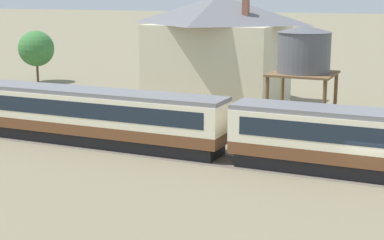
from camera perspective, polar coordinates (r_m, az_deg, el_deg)
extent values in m
plane|color=#7A7056|center=(36.30, 16.57, -5.70)|extent=(600.00, 600.00, 0.00)
cylinder|color=black|center=(37.31, 8.72, -4.11)|extent=(0.90, 0.18, 0.90)
cylinder|color=black|center=(38.64, 9.29, -3.56)|extent=(0.90, 0.18, 0.90)
cube|color=brown|center=(43.37, -9.13, -0.66)|extent=(19.68, 3.17, 0.80)
cube|color=beige|center=(43.09, -9.19, 1.16)|extent=(19.68, 3.17, 2.01)
cube|color=#192330|center=(43.07, -9.20, 1.29)|extent=(18.11, 3.21, 1.13)
cube|color=slate|center=(42.88, -9.24, 2.68)|extent=(19.68, 2.98, 0.30)
cube|color=black|center=(43.57, -9.09, -1.74)|extent=(18.90, 2.73, 0.88)
cylinder|color=black|center=(39.85, -1.78, -2.92)|extent=(0.90, 0.18, 0.90)
cylinder|color=black|center=(41.10, -0.91, -2.44)|extent=(0.90, 0.18, 0.90)
cylinder|color=black|center=(46.82, -16.26, -1.12)|extent=(0.90, 0.18, 0.90)
cylinder|color=black|center=(47.90, -15.16, -0.76)|extent=(0.90, 0.18, 0.90)
cube|color=#665B51|center=(40.97, -2.47, -3.15)|extent=(145.65, 3.60, 0.01)
cube|color=#4C4238|center=(40.35, -2.92, -3.37)|extent=(145.65, 0.12, 0.04)
cube|color=#4C4238|center=(41.58, -2.03, -2.89)|extent=(145.65, 0.12, 0.04)
cube|color=beige|center=(58.40, 2.54, 5.42)|extent=(12.32, 9.83, 7.92)
pyramid|color=slate|center=(58.01, 2.59, 10.66)|extent=(13.31, 10.62, 2.75)
cube|color=brown|center=(54.97, 5.23, 10.68)|extent=(0.56, 0.56, 2.48)
cylinder|color=brown|center=(47.30, 13.70, 1.58)|extent=(0.28, 0.28, 4.81)
cylinder|color=brown|center=(48.21, 8.73, 1.98)|extent=(0.28, 0.28, 4.81)
cylinder|color=brown|center=(43.19, 12.66, 0.64)|extent=(0.28, 0.28, 4.81)
cylinder|color=brown|center=(44.19, 7.25, 1.10)|extent=(0.28, 0.28, 4.81)
cube|color=brown|center=(45.28, 10.71, 4.44)|extent=(4.76, 4.76, 0.16)
cylinder|color=#56565B|center=(45.09, 10.79, 6.45)|extent=(3.96, 3.96, 3.04)
cone|color=#56565B|center=(44.96, 10.88, 8.69)|extent=(4.16, 4.16, 0.50)
cylinder|color=brown|center=(75.54, -14.76, 4.64)|extent=(0.29, 0.29, 2.87)
sphere|color=#387538|center=(75.24, -14.87, 6.72)|extent=(4.38, 4.38, 4.38)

